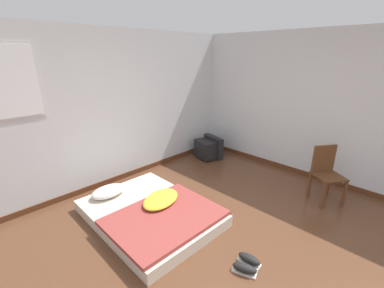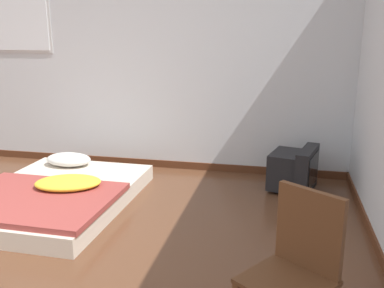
{
  "view_description": "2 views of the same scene",
  "coord_description": "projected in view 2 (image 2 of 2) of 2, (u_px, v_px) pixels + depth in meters",
  "views": [
    {
      "loc": [
        -1.93,
        -1.19,
        2.2
      ],
      "look_at": [
        1.03,
        1.74,
        0.73
      ],
      "focal_mm": 24.0,
      "sensor_mm": 36.0,
      "label": 1
    },
    {
      "loc": [
        1.97,
        -2.13,
        1.63
      ],
      "look_at": [
        1.14,
        1.66,
        0.61
      ],
      "focal_mm": 40.0,
      "sensor_mm": 36.0,
      "label": 2
    }
  ],
  "objects": [
    {
      "name": "mattress_bed",
      "position": [
        54.0,
        194.0,
        4.14
      ],
      "size": [
        1.42,
        1.88,
        0.31
      ],
      "color": "beige",
      "rests_on": "ground_plane"
    },
    {
      "name": "wall_back",
      "position": [
        118.0,
        61.0,
        5.14
      ],
      "size": [
        7.85,
        0.08,
        2.6
      ],
      "color": "silver",
      "rests_on": "ground_plane"
    },
    {
      "name": "wooden_chair",
      "position": [
        298.0,
        263.0,
        2.15
      ],
      "size": [
        0.55,
        0.55,
        0.88
      ],
      "color": "brown",
      "rests_on": "ground_plane"
    },
    {
      "name": "crt_tv",
      "position": [
        294.0,
        170.0,
        4.5
      ],
      "size": [
        0.54,
        0.61,
        0.47
      ],
      "color": "black",
      "rests_on": "ground_plane"
    }
  ]
}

